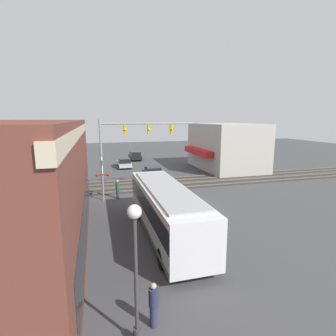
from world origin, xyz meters
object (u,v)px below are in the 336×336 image
object	(u,v)px
pedestrian_at_crossing	(118,189)
crossing_signal	(102,175)
city_bus	(166,209)
pedestrian_by_lamp	(154,305)
streetlamp	(136,263)
parked_car_blue	(153,172)
parked_car_black	(135,156)
parked_car_silver	(124,163)

from	to	relation	value
pedestrian_at_crossing	crossing_signal	bearing A→B (deg)	102.47
city_bus	crossing_signal	bearing A→B (deg)	23.28
crossing_signal	pedestrian_by_lamp	world-z (taller)	crossing_signal
crossing_signal	streetlamp	size ratio (longest dim) A/B	0.82
pedestrian_by_lamp	streetlamp	bearing A→B (deg)	127.43
parked_car_blue	pedestrian_at_crossing	bearing A→B (deg)	147.20
crossing_signal	pedestrian_at_crossing	world-z (taller)	crossing_signal
streetlamp	parked_car_black	world-z (taller)	streetlamp
city_bus	parked_car_black	world-z (taller)	city_bus
streetlamp	parked_car_black	size ratio (longest dim) A/B	1.02
streetlamp	city_bus	bearing A→B (deg)	-21.64
crossing_signal	parked_car_silver	xyz separation A→B (m)	(15.59, -3.50, -1.65)
pedestrian_by_lamp	city_bus	bearing A→B (deg)	-18.34
parked_car_silver	pedestrian_at_crossing	world-z (taller)	pedestrian_at_crossing
streetlamp	pedestrian_at_crossing	size ratio (longest dim) A/B	2.75
city_bus	parked_car_silver	size ratio (longest dim) A/B	2.39
pedestrian_by_lamp	crossing_signal	bearing A→B (deg)	4.51
pedestrian_by_lamp	parked_car_silver	bearing A→B (deg)	-4.30
city_bus	streetlamp	bearing A→B (deg)	158.36
city_bus	pedestrian_at_crossing	xyz separation A→B (m)	(8.41, 2.23, -0.83)
city_bus	streetlamp	distance (m)	8.10
crossing_signal	parked_car_blue	xyz separation A→B (m)	(7.78, -6.10, -1.66)
parked_car_blue	pedestrian_by_lamp	distance (m)	23.39
parked_car_silver	crossing_signal	bearing A→B (deg)	167.36
city_bus	streetlamp	size ratio (longest dim) A/B	2.31
parked_car_silver	parked_car_black	distance (m)	7.12
city_bus	pedestrian_by_lamp	bearing A→B (deg)	161.66
parked_car_blue	pedestrian_at_crossing	distance (m)	8.92
streetlamp	pedestrian_by_lamp	xyz separation A→B (m)	(0.50, -0.65, -1.94)
parked_car_silver	parked_car_blue	bearing A→B (deg)	-161.60
parked_car_blue	parked_car_silver	size ratio (longest dim) A/B	0.94
pedestrian_by_lamp	parked_car_blue	bearing A→B (deg)	-12.11
crossing_signal	pedestrian_at_crossing	bearing A→B (deg)	-77.53
parked_car_black	pedestrian_at_crossing	xyz separation A→B (m)	(-21.94, 4.83, 0.17)
city_bus	pedestrian_at_crossing	distance (m)	8.74
crossing_signal	parked_car_black	xyz separation A→B (m)	(22.22, -6.10, -1.61)
parked_car_silver	pedestrian_at_crossing	bearing A→B (deg)	171.71
parked_car_silver	city_bus	bearing A→B (deg)	180.00
parked_car_black	streetlamp	bearing A→B (deg)	171.64
parked_car_blue	parked_car_silver	bearing A→B (deg)	18.40
city_bus	crossing_signal	xyz separation A→B (m)	(8.13, 3.50, 0.60)
parked_car_blue	pedestrian_at_crossing	world-z (taller)	pedestrian_at_crossing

